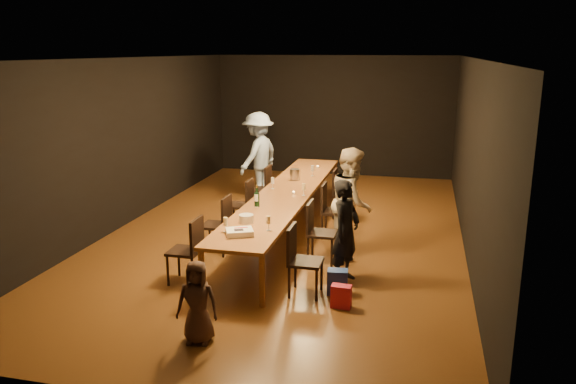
% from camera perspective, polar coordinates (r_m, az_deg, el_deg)
% --- Properties ---
extents(ground, '(10.00, 10.00, 0.00)m').
position_cam_1_polar(ground, '(9.90, -0.18, -4.19)').
color(ground, '#4C2713').
rests_on(ground, ground).
extents(room_shell, '(6.04, 10.04, 3.02)m').
position_cam_1_polar(room_shell, '(9.45, -0.19, 7.84)').
color(room_shell, black).
rests_on(room_shell, ground).
extents(table, '(0.90, 6.00, 0.75)m').
position_cam_1_polar(table, '(9.70, -0.18, -0.26)').
color(table, brown).
rests_on(table, ground).
extents(chair_right_0, '(0.42, 0.42, 0.93)m').
position_cam_1_polar(chair_right_0, '(7.37, 1.82, -7.01)').
color(chair_right_0, black).
rests_on(chair_right_0, ground).
extents(chair_right_1, '(0.42, 0.42, 0.93)m').
position_cam_1_polar(chair_right_1, '(8.48, 3.48, -4.13)').
color(chair_right_1, black).
rests_on(chair_right_1, ground).
extents(chair_right_2, '(0.42, 0.42, 0.93)m').
position_cam_1_polar(chair_right_2, '(9.61, 4.75, -1.92)').
color(chair_right_2, black).
rests_on(chair_right_2, ground).
extents(chair_right_3, '(0.42, 0.42, 0.93)m').
position_cam_1_polar(chair_right_3, '(10.75, 5.75, -0.18)').
color(chair_right_3, black).
rests_on(chair_right_3, ground).
extents(chair_left_0, '(0.42, 0.42, 0.93)m').
position_cam_1_polar(chair_left_0, '(7.87, -10.46, -5.84)').
color(chair_left_0, black).
rests_on(chair_left_0, ground).
extents(chair_left_1, '(0.42, 0.42, 0.93)m').
position_cam_1_polar(chair_left_1, '(8.91, -7.35, -3.29)').
color(chair_left_1, black).
rests_on(chair_left_1, ground).
extents(chair_left_2, '(0.42, 0.42, 0.93)m').
position_cam_1_polar(chair_left_2, '(9.99, -4.92, -1.28)').
color(chair_left_2, black).
rests_on(chair_left_2, ground).
extents(chair_left_3, '(0.42, 0.42, 0.93)m').
position_cam_1_polar(chair_left_3, '(11.10, -2.97, 0.33)').
color(chair_left_3, black).
rests_on(chair_left_3, ground).
extents(woman_birthday, '(0.51, 0.62, 1.44)m').
position_cam_1_polar(woman_birthday, '(7.74, 5.87, -3.99)').
color(woman_birthday, black).
rests_on(woman_birthday, ground).
extents(woman_tan, '(0.67, 0.84, 1.70)m').
position_cam_1_polar(woman_tan, '(8.74, 6.49, -0.99)').
color(woman_tan, beige).
rests_on(woman_tan, ground).
extents(man_blue, '(1.00, 1.34, 1.84)m').
position_cam_1_polar(man_blue, '(12.17, -3.03, 3.78)').
color(man_blue, '#8BA8D7').
rests_on(man_blue, ground).
extents(child, '(0.49, 0.35, 0.94)m').
position_cam_1_polar(child, '(6.30, -9.20, -10.97)').
color(child, '#442E26').
rests_on(child, ground).
extents(gift_bag_red, '(0.26, 0.15, 0.30)m').
position_cam_1_polar(gift_bag_red, '(7.15, 5.42, -10.52)').
color(gift_bag_red, red).
rests_on(gift_bag_red, ground).
extents(gift_bag_blue, '(0.28, 0.21, 0.33)m').
position_cam_1_polar(gift_bag_blue, '(7.51, 5.04, -9.08)').
color(gift_bag_blue, '#2542A0').
rests_on(gift_bag_blue, ground).
extents(birthday_cake, '(0.43, 0.40, 0.08)m').
position_cam_1_polar(birthday_cake, '(7.47, -4.95, -4.09)').
color(birthday_cake, white).
rests_on(birthday_cake, table).
extents(plate_stack, '(0.27, 0.27, 0.12)m').
position_cam_1_polar(plate_stack, '(7.99, -4.26, -2.71)').
color(plate_stack, silver).
rests_on(plate_stack, table).
extents(champagne_bottle, '(0.11, 0.11, 0.34)m').
position_cam_1_polar(champagne_bottle, '(8.76, -3.19, -0.40)').
color(champagne_bottle, black).
rests_on(champagne_bottle, table).
extents(ice_bucket, '(0.25, 0.25, 0.20)m').
position_cam_1_polar(ice_bucket, '(10.58, 0.69, 1.81)').
color(ice_bucket, '#A9A9AD').
rests_on(ice_bucket, table).
extents(wineglass_0, '(0.06, 0.06, 0.21)m').
position_cam_1_polar(wineglass_0, '(7.59, -6.36, -3.33)').
color(wineglass_0, beige).
rests_on(wineglass_0, table).
extents(wineglass_1, '(0.06, 0.06, 0.21)m').
position_cam_1_polar(wineglass_1, '(7.61, -2.01, -3.20)').
color(wineglass_1, beige).
rests_on(wineglass_1, table).
extents(wineglass_2, '(0.06, 0.06, 0.21)m').
position_cam_1_polar(wineglass_2, '(8.75, -3.23, -0.88)').
color(wineglass_2, silver).
rests_on(wineglass_2, table).
extents(wineglass_3, '(0.06, 0.06, 0.21)m').
position_cam_1_polar(wineglass_3, '(9.43, 1.60, 0.25)').
color(wineglass_3, beige).
rests_on(wineglass_3, table).
extents(wineglass_4, '(0.06, 0.06, 0.21)m').
position_cam_1_polar(wineglass_4, '(9.88, -1.58, 0.91)').
color(wineglass_4, silver).
rests_on(wineglass_4, table).
extents(wineglass_5, '(0.06, 0.06, 0.21)m').
position_cam_1_polar(wineglass_5, '(10.90, 2.50, 2.17)').
color(wineglass_5, silver).
rests_on(wineglass_5, table).
extents(tealight_near, '(0.05, 0.05, 0.03)m').
position_cam_1_polar(tealight_near, '(8.03, -2.09, -2.91)').
color(tealight_near, '#B2B7B2').
rests_on(tealight_near, table).
extents(tealight_mid, '(0.05, 0.05, 0.03)m').
position_cam_1_polar(tealight_mid, '(9.57, 0.57, -0.07)').
color(tealight_mid, '#B2B7B2').
rests_on(tealight_mid, table).
extents(tealight_far, '(0.05, 0.05, 0.03)m').
position_cam_1_polar(tealight_far, '(11.71, 3.04, 2.57)').
color(tealight_far, '#B2B7B2').
rests_on(tealight_far, table).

